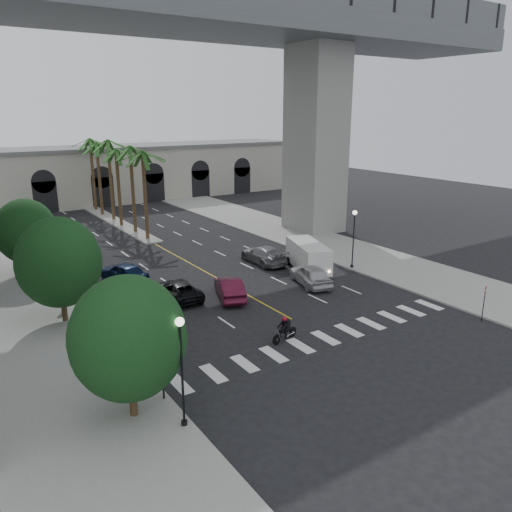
{
  "coord_description": "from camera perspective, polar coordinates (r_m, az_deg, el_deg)",
  "views": [
    {
      "loc": [
        -19.39,
        -22.91,
        13.67
      ],
      "look_at": [
        -0.27,
        6.0,
        3.57
      ],
      "focal_mm": 35.0,
      "sensor_mm": 36.0,
      "label": 1
    }
  ],
  "objects": [
    {
      "name": "ground",
      "position": [
        32.98,
        6.22,
        -8.34
      ],
      "size": [
        140.0,
        140.0,
        0.0
      ],
      "primitive_type": "plane",
      "color": "black",
      "rests_on": "ground"
    },
    {
      "name": "sidewalk_left",
      "position": [
        40.51,
        -25.31,
        -5.0
      ],
      "size": [
        8.0,
        100.0,
        0.15
      ],
      "primitive_type": "cube",
      "color": "gray",
      "rests_on": "ground"
    },
    {
      "name": "sidewalk_right",
      "position": [
        52.96,
        8.44,
        1.2
      ],
      "size": [
        8.0,
        100.0,
        0.15
      ],
      "primitive_type": "cube",
      "color": "gray",
      "rests_on": "ground"
    },
    {
      "name": "median",
      "position": [
        65.34,
        -15.5,
        3.67
      ],
      "size": [
        2.0,
        24.0,
        0.2
      ],
      "primitive_type": "cube",
      "color": "gray",
      "rests_on": "ground"
    },
    {
      "name": "pier_building",
      "position": [
        80.83,
        -19.6,
        8.64
      ],
      "size": [
        71.0,
        10.5,
        8.5
      ],
      "color": "#B8B1A5",
      "rests_on": "ground"
    },
    {
      "name": "bridge",
      "position": [
        50.6,
        -7.02,
        21.63
      ],
      "size": [
        75.0,
        13.0,
        26.0
      ],
      "color": "gray",
      "rests_on": "ground"
    },
    {
      "name": "palm_a",
      "position": [
        54.67,
        -12.83,
        11.06
      ],
      "size": [
        3.2,
        3.2,
        10.3
      ],
      "color": "#47331E",
      "rests_on": "ground"
    },
    {
      "name": "palm_b",
      "position": [
        58.42,
        -14.19,
        11.55
      ],
      "size": [
        3.2,
        3.2,
        10.6
      ],
      "color": "#47331E",
      "rests_on": "ground"
    },
    {
      "name": "palm_c",
      "position": [
        62.13,
        -15.7,
        11.27
      ],
      "size": [
        3.2,
        3.2,
        10.1
      ],
      "color": "#47331E",
      "rests_on": "ground"
    },
    {
      "name": "palm_d",
      "position": [
        65.99,
        -16.57,
        12.1
      ],
      "size": [
        3.2,
        3.2,
        10.9
      ],
      "color": "#47331E",
      "rests_on": "ground"
    },
    {
      "name": "palm_e",
      "position": [
        69.77,
        -17.75,
        11.82
      ],
      "size": [
        3.2,
        3.2,
        10.4
      ],
      "color": "#47331E",
      "rests_on": "ground"
    },
    {
      "name": "palm_f",
      "position": [
        73.68,
        -18.44,
        12.17
      ],
      "size": [
        3.2,
        3.2,
        10.7
      ],
      "color": "#47331E",
      "rests_on": "ground"
    },
    {
      "name": "street_tree_near",
      "position": [
        23.03,
        -14.39,
        -9.07
      ],
      "size": [
        5.2,
        5.2,
        6.89
      ],
      "color": "#382616",
      "rests_on": "ground"
    },
    {
      "name": "street_tree_mid",
      "position": [
        34.83,
        -21.61,
        -0.68
      ],
      "size": [
        5.44,
        5.44,
        7.21
      ],
      "color": "#382616",
      "rests_on": "ground"
    },
    {
      "name": "street_tree_far",
      "position": [
        46.4,
        -24.8,
        2.58
      ],
      "size": [
        5.04,
        5.04,
        6.68
      ],
      "color": "#382616",
      "rests_on": "ground"
    },
    {
      "name": "lamp_post_left_near",
      "position": [
        22.22,
        -8.5,
        -12.0
      ],
      "size": [
        0.4,
        0.4,
        5.35
      ],
      "color": "black",
      "rests_on": "ground"
    },
    {
      "name": "lamp_post_left_far",
      "position": [
        41.07,
        -21.12,
        0.39
      ],
      "size": [
        0.4,
        0.4,
        5.35
      ],
      "color": "black",
      "rests_on": "ground"
    },
    {
      "name": "lamp_post_right",
      "position": [
        44.86,
        11.1,
        2.47
      ],
      "size": [
        0.4,
        0.4,
        5.35
      ],
      "color": "black",
      "rests_on": "ground"
    },
    {
      "name": "traffic_signal_near",
      "position": [
        24.63,
        -10.75,
        -11.01
      ],
      "size": [
        0.25,
        0.18,
        3.65
      ],
      "color": "black",
      "rests_on": "ground"
    },
    {
      "name": "traffic_signal_far",
      "position": [
        28.03,
        -13.99,
        -7.73
      ],
      "size": [
        0.25,
        0.18,
        3.65
      ],
      "color": "black",
      "rests_on": "ground"
    },
    {
      "name": "motorcycle_rider",
      "position": [
        31.13,
        3.37,
        -8.37
      ],
      "size": [
        2.16,
        0.75,
        1.58
      ],
      "rotation": [
        0.0,
        0.0,
        0.25
      ],
      "color": "black",
      "rests_on": "ground"
    },
    {
      "name": "car_a",
      "position": [
        40.84,
        6.27,
        -2.14
      ],
      "size": [
        3.21,
        5.35,
        1.71
      ],
      "primitive_type": "imported",
      "rotation": [
        0.0,
        0.0,
        2.89
      ],
      "color": "#B0B0B5",
      "rests_on": "ground"
    },
    {
      "name": "car_b",
      "position": [
        37.77,
        -3.04,
        -3.7
      ],
      "size": [
        3.26,
        5.15,
        1.6
      ],
      "primitive_type": "imported",
      "rotation": [
        0.0,
        0.0,
        2.79
      ],
      "color": "#4B0F24",
      "rests_on": "ground"
    },
    {
      "name": "car_c",
      "position": [
        38.07,
        -8.89,
        -3.85
      ],
      "size": [
        2.62,
        5.26,
        1.43
      ],
      "primitive_type": "imported",
      "rotation": [
        0.0,
        0.0,
        3.09
      ],
      "color": "black",
      "rests_on": "ground"
    },
    {
      "name": "car_d",
      "position": [
        46.36,
        0.88,
        0.15
      ],
      "size": [
        2.5,
        5.71,
        1.63
      ],
      "primitive_type": "imported",
      "rotation": [
        0.0,
        0.0,
        3.1
      ],
      "color": "slate",
      "rests_on": "ground"
    },
    {
      "name": "car_e",
      "position": [
        42.55,
        -14.81,
        -1.83
      ],
      "size": [
        3.11,
        5.37,
        1.72
      ],
      "primitive_type": "imported",
      "rotation": [
        0.0,
        0.0,
        3.37
      ],
      "color": "#0D1D3E",
      "rests_on": "ground"
    },
    {
      "name": "cargo_van",
      "position": [
        44.09,
        5.99,
        0.03
      ],
      "size": [
        4.04,
        6.38,
        2.55
      ],
      "rotation": [
        0.0,
        0.0,
        -0.33
      ],
      "color": "silver",
      "rests_on": "ground"
    },
    {
      "name": "pedestrian_a",
      "position": [
        30.98,
        -15.93,
        -8.46
      ],
      "size": [
        0.74,
        0.57,
        1.79
      ],
      "primitive_type": "imported",
      "rotation": [
        0.0,
        0.0,
        0.24
      ],
      "color": "black",
      "rests_on": "sidewalk_left"
    },
    {
      "name": "pedestrian_b",
      "position": [
        33.81,
        -17.64,
        -6.53
      ],
      "size": [
        0.88,
        0.71,
        1.74
      ],
      "primitive_type": "imported",
      "rotation": [
        0.0,
        0.0,
        -0.06
      ],
      "color": "black",
      "rests_on": "sidewalk_left"
    },
    {
      "name": "do_not_enter_sign",
      "position": [
        36.62,
        24.68,
        -4.15
      ],
      "size": [
        0.57,
        0.29,
        2.53
      ],
      "rotation": [
        0.0,
        0.0,
        0.44
      ],
      "color": "black",
      "rests_on": "ground"
    }
  ]
}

